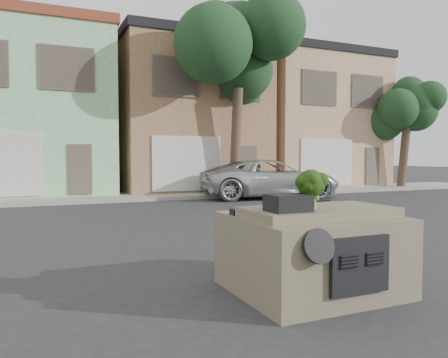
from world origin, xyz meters
TOP-DOWN VIEW (x-y plane):
  - ground_plane at (0.00, 0.00)m, footprint 120.00×120.00m
  - sidewalk at (0.00, 10.50)m, footprint 40.00×3.00m
  - townhouse_mint at (-3.50, 14.50)m, footprint 7.20×8.20m
  - townhouse_tan at (4.00, 14.50)m, footprint 7.20×8.20m
  - townhouse_beige at (11.50, 14.50)m, footprint 7.20×8.20m
  - silver_pickup at (5.96, 8.41)m, footprint 6.26×3.69m
  - tree_near at (5.00, 9.80)m, footprint 4.40×4.00m
  - tree_far at (15.00, 9.80)m, footprint 3.20×3.00m
  - car_dashboard at (0.00, -3.00)m, footprint 2.00×1.80m
  - instrument_hump at (-0.58, -3.35)m, footprint 0.48×0.38m
  - wiper_arm at (0.28, -2.62)m, footprint 0.69×0.15m
  - broccoli at (-0.24, -3.33)m, footprint 0.44×0.44m

SIDE VIEW (x-z plane):
  - ground_plane at x=0.00m, z-range 0.00..0.00m
  - silver_pickup at x=5.96m, z-range -0.82..0.82m
  - sidewalk at x=0.00m, z-range 0.00..0.15m
  - car_dashboard at x=0.00m, z-range 0.00..1.12m
  - wiper_arm at x=0.28m, z-range 1.12..1.14m
  - instrument_hump at x=-0.58m, z-range 1.12..1.32m
  - broccoli at x=-0.24m, z-range 1.12..1.62m
  - tree_far at x=15.00m, z-range 0.00..6.00m
  - townhouse_mint at x=-3.50m, z-range 0.00..7.55m
  - townhouse_tan at x=4.00m, z-range 0.00..7.55m
  - townhouse_beige at x=11.50m, z-range 0.00..7.55m
  - tree_near at x=5.00m, z-range 0.00..8.50m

